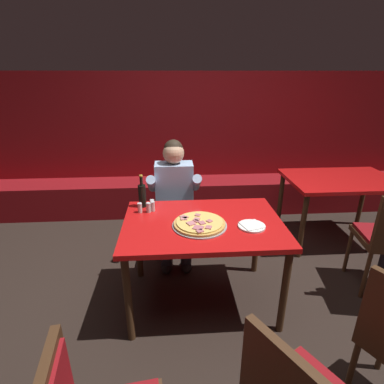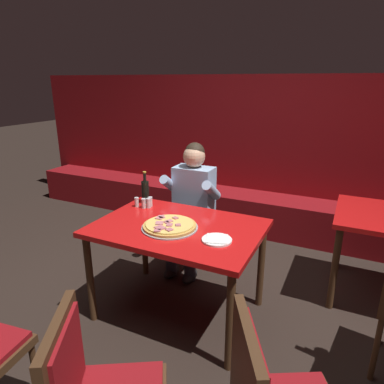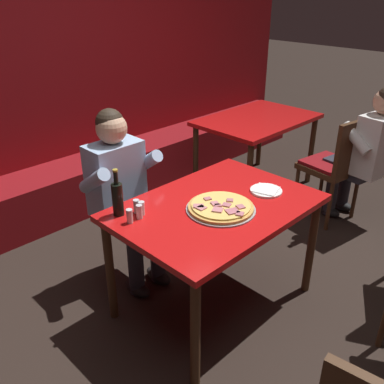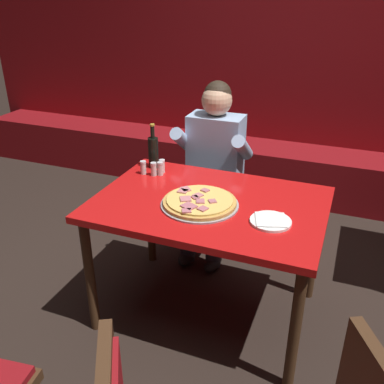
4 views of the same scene
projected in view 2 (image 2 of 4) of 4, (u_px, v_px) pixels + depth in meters
The scene contains 12 objects.
ground_plane at pixel (179, 311), 2.85m from camera, with size 24.00×24.00×0.00m, color black.
booth_wall_panel at pixel (256, 152), 4.42m from camera, with size 6.80×0.16×1.90m, color maroon.
booth_bench at pixel (246, 212), 4.37m from camera, with size 6.46×0.48×0.46m, color maroon.
main_dining_table at pixel (178, 236), 2.63m from camera, with size 1.26×0.88×0.77m.
pizza at pixel (170, 226), 2.56m from camera, with size 0.42×0.42×0.05m.
plate_white_paper at pixel (217, 240), 2.36m from camera, with size 0.21×0.21×0.02m.
beer_bottle at pixel (145, 191), 3.06m from camera, with size 0.07×0.07×0.29m.
shaker_parmesan at pixel (144, 204), 2.95m from camera, with size 0.04×0.04×0.09m.
shaker_red_pepper_flakes at pixel (150, 202), 3.00m from camera, with size 0.04×0.04×0.09m.
shaker_oregano at pixel (137, 203), 2.98m from camera, with size 0.04×0.04×0.09m.
shaker_black_pepper at pixel (149, 204), 2.96m from camera, with size 0.04×0.04×0.09m.
diner_seated_blue_shirt at pixel (190, 203), 3.29m from camera, with size 0.53×0.53×1.27m.
Camera 2 is at (1.13, -2.11, 1.83)m, focal length 32.00 mm.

